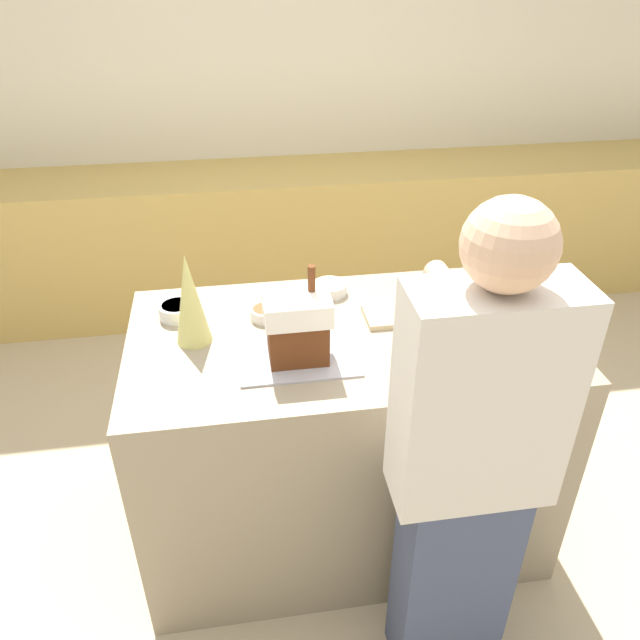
{
  "coord_description": "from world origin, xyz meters",
  "views": [
    {
      "loc": [
        -0.36,
        -1.76,
        2.11
      ],
      "look_at": [
        -0.09,
        0.0,
        1.0
      ],
      "focal_mm": 35.0,
      "sensor_mm": 36.0,
      "label": 1
    }
  ],
  "objects_px": {
    "person": "(469,473)",
    "candy_bowl_far_right": "(418,289)",
    "decorative_tree": "(190,299)",
    "candy_bowl_far_left": "(480,285)",
    "candy_bowl_center_rear": "(330,288)",
    "mug": "(498,349)",
    "gingerbread_house": "(297,325)",
    "candy_bowl_beside_tree": "(507,300)",
    "candy_bowl_near_tray_left": "(265,313)",
    "baking_tray": "(298,357)",
    "candy_bowl_front_corner": "(177,310)",
    "cookbook": "(392,316)"
  },
  "relations": [
    {
      "from": "decorative_tree",
      "to": "mug",
      "type": "bearing_deg",
      "value": -16.24
    },
    {
      "from": "candy_bowl_far_right",
      "to": "candy_bowl_far_left",
      "type": "xyz_separation_m",
      "value": [
        0.24,
        -0.01,
        0.0
      ]
    },
    {
      "from": "gingerbread_house",
      "to": "person",
      "type": "bearing_deg",
      "value": -49.71
    },
    {
      "from": "candy_bowl_far_right",
      "to": "mug",
      "type": "distance_m",
      "value": 0.48
    },
    {
      "from": "candy_bowl_center_rear",
      "to": "cookbook",
      "type": "xyz_separation_m",
      "value": [
        0.19,
        -0.21,
        -0.01
      ]
    },
    {
      "from": "candy_bowl_beside_tree",
      "to": "person",
      "type": "xyz_separation_m",
      "value": [
        -0.39,
        -0.69,
        -0.12
      ]
    },
    {
      "from": "decorative_tree",
      "to": "candy_bowl_center_rear",
      "type": "relative_size",
      "value": 2.54
    },
    {
      "from": "candy_bowl_beside_tree",
      "to": "candy_bowl_center_rear",
      "type": "distance_m",
      "value": 0.65
    },
    {
      "from": "decorative_tree",
      "to": "candy_bowl_far_right",
      "type": "relative_size",
      "value": 3.38
    },
    {
      "from": "decorative_tree",
      "to": "candy_bowl_far_left",
      "type": "height_order",
      "value": "decorative_tree"
    },
    {
      "from": "baking_tray",
      "to": "gingerbread_house",
      "type": "height_order",
      "value": "gingerbread_house"
    },
    {
      "from": "mug",
      "to": "decorative_tree",
      "type": "bearing_deg",
      "value": 163.76
    },
    {
      "from": "candy_bowl_near_tray_left",
      "to": "mug",
      "type": "xyz_separation_m",
      "value": [
        0.71,
        -0.38,
        0.03
      ]
    },
    {
      "from": "candy_bowl_front_corner",
      "to": "person",
      "type": "height_order",
      "value": "person"
    },
    {
      "from": "decorative_tree",
      "to": "candy_bowl_far_right",
      "type": "bearing_deg",
      "value": 12.85
    },
    {
      "from": "candy_bowl_center_rear",
      "to": "candy_bowl_near_tray_left",
      "type": "bearing_deg",
      "value": -151.14
    },
    {
      "from": "baking_tray",
      "to": "candy_bowl_beside_tree",
      "type": "height_order",
      "value": "candy_bowl_beside_tree"
    },
    {
      "from": "candy_bowl_far_right",
      "to": "person",
      "type": "relative_size",
      "value": 0.06
    },
    {
      "from": "gingerbread_house",
      "to": "person",
      "type": "xyz_separation_m",
      "value": [
        0.41,
        -0.48,
        -0.22
      ]
    },
    {
      "from": "mug",
      "to": "person",
      "type": "bearing_deg",
      "value": -120.56
    },
    {
      "from": "cookbook",
      "to": "candy_bowl_far_right",
      "type": "bearing_deg",
      "value": 47.44
    },
    {
      "from": "candy_bowl_far_right",
      "to": "person",
      "type": "xyz_separation_m",
      "value": [
        -0.09,
        -0.83,
        -0.11
      ]
    },
    {
      "from": "candy_bowl_far_right",
      "to": "candy_bowl_near_tray_left",
      "type": "relative_size",
      "value": 0.88
    },
    {
      "from": "candy_bowl_center_rear",
      "to": "gingerbread_house",
      "type": "bearing_deg",
      "value": -113.32
    },
    {
      "from": "candy_bowl_near_tray_left",
      "to": "mug",
      "type": "relative_size",
      "value": 1.06
    },
    {
      "from": "baking_tray",
      "to": "candy_bowl_far_left",
      "type": "bearing_deg",
      "value": 24.18
    },
    {
      "from": "candy_bowl_near_tray_left",
      "to": "candy_bowl_front_corner",
      "type": "relative_size",
      "value": 0.84
    },
    {
      "from": "baking_tray",
      "to": "gingerbread_house",
      "type": "xyz_separation_m",
      "value": [
        0.0,
        0.0,
        0.12
      ]
    },
    {
      "from": "decorative_tree",
      "to": "candy_bowl_far_left",
      "type": "distance_m",
      "value": 1.1
    },
    {
      "from": "candy_bowl_beside_tree",
      "to": "cookbook",
      "type": "bearing_deg",
      "value": -177.67
    },
    {
      "from": "person",
      "to": "candy_bowl_front_corner",
      "type": "bearing_deg",
      "value": 135.12
    },
    {
      "from": "cookbook",
      "to": "mug",
      "type": "relative_size",
      "value": 1.86
    },
    {
      "from": "candy_bowl_beside_tree",
      "to": "candy_bowl_far_left",
      "type": "distance_m",
      "value": 0.14
    },
    {
      "from": "mug",
      "to": "candy_bowl_near_tray_left",
      "type": "bearing_deg",
      "value": 151.44
    },
    {
      "from": "candy_bowl_far_left",
      "to": "candy_bowl_far_right",
      "type": "bearing_deg",
      "value": 177.69
    },
    {
      "from": "candy_bowl_near_tray_left",
      "to": "cookbook",
      "type": "relative_size",
      "value": 0.57
    },
    {
      "from": "candy_bowl_far_left",
      "to": "candy_bowl_center_rear",
      "type": "relative_size",
      "value": 0.95
    },
    {
      "from": "candy_bowl_beside_tree",
      "to": "mug",
      "type": "height_order",
      "value": "mug"
    },
    {
      "from": "person",
      "to": "candy_bowl_far_right",
      "type": "bearing_deg",
      "value": 83.88
    },
    {
      "from": "mug",
      "to": "person",
      "type": "relative_size",
      "value": 0.06
    },
    {
      "from": "candy_bowl_near_tray_left",
      "to": "person",
      "type": "relative_size",
      "value": 0.07
    },
    {
      "from": "gingerbread_house",
      "to": "candy_bowl_beside_tree",
      "type": "xyz_separation_m",
      "value": [
        0.8,
        0.21,
        -0.1
      ]
    },
    {
      "from": "candy_bowl_near_tray_left",
      "to": "person",
      "type": "bearing_deg",
      "value": -56.43
    },
    {
      "from": "baking_tray",
      "to": "decorative_tree",
      "type": "bearing_deg",
      "value": 155.06
    },
    {
      "from": "person",
      "to": "candy_bowl_beside_tree",
      "type": "bearing_deg",
      "value": 60.84
    },
    {
      "from": "baking_tray",
      "to": "cookbook",
      "type": "height_order",
      "value": "cookbook"
    },
    {
      "from": "baking_tray",
      "to": "cookbook",
      "type": "bearing_deg",
      "value": 27.98
    },
    {
      "from": "candy_bowl_far_right",
      "to": "candy_bowl_near_tray_left",
      "type": "distance_m",
      "value": 0.59
    },
    {
      "from": "candy_bowl_far_left",
      "to": "person",
      "type": "height_order",
      "value": "person"
    },
    {
      "from": "candy_bowl_front_corner",
      "to": "person",
      "type": "distance_m",
      "value": 1.14
    }
  ]
}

